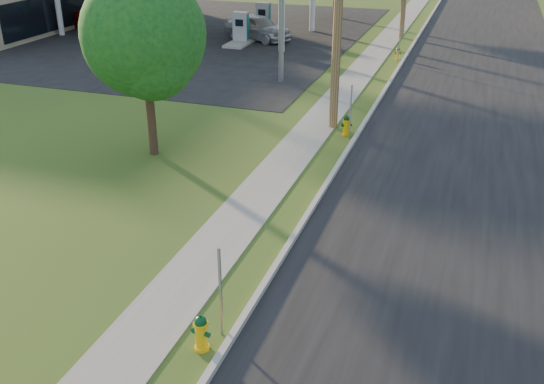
{
  "coord_description": "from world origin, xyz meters",
  "views": [
    {
      "loc": [
        4.32,
        -4.64,
        7.8
      ],
      "look_at": [
        0.0,
        8.0,
        1.4
      ],
      "focal_mm": 40.0,
      "sensor_mm": 36.0,
      "label": 1
    }
  ],
  "objects_px": {
    "fuel_pump_se": "(263,21)",
    "hydrant_far": "(398,53)",
    "hydrant_mid": "(346,125)",
    "fuel_pump_ne": "(241,32)",
    "car_silver": "(257,27)",
    "fuel_pump_sw": "(143,14)",
    "car_red": "(111,19)",
    "fuel_pump_nw": "(112,23)",
    "hydrant_near": "(201,333)",
    "tree_verge": "(146,41)"
  },
  "relations": [
    {
      "from": "fuel_pump_sw",
      "to": "car_red",
      "type": "height_order",
      "value": "fuel_pump_sw"
    },
    {
      "from": "fuel_pump_sw",
      "to": "hydrant_near",
      "type": "xyz_separation_m",
      "value": [
        18.55,
        -30.33,
        -0.33
      ]
    },
    {
      "from": "hydrant_mid",
      "to": "fuel_pump_nw",
      "type": "bearing_deg",
      "value": 143.54
    },
    {
      "from": "fuel_pump_nw",
      "to": "fuel_pump_sw",
      "type": "xyz_separation_m",
      "value": [
        0.0,
        4.0,
        0.0
      ]
    },
    {
      "from": "fuel_pump_se",
      "to": "hydrant_mid",
      "type": "height_order",
      "value": "fuel_pump_se"
    },
    {
      "from": "fuel_pump_sw",
      "to": "car_silver",
      "type": "distance_m",
      "value": 9.85
    },
    {
      "from": "fuel_pump_ne",
      "to": "fuel_pump_nw",
      "type": "bearing_deg",
      "value": 180.0
    },
    {
      "from": "hydrant_near",
      "to": "car_red",
      "type": "distance_m",
      "value": 33.58
    },
    {
      "from": "fuel_pump_nw",
      "to": "hydrant_far",
      "type": "distance_m",
      "value": 18.66
    },
    {
      "from": "fuel_pump_ne",
      "to": "car_red",
      "type": "distance_m",
      "value": 9.85
    },
    {
      "from": "car_silver",
      "to": "hydrant_far",
      "type": "bearing_deg",
      "value": -81.49
    },
    {
      "from": "fuel_pump_se",
      "to": "car_silver",
      "type": "xyz_separation_m",
      "value": [
        0.51,
        -2.54,
        0.06
      ]
    },
    {
      "from": "hydrant_near",
      "to": "car_silver",
      "type": "xyz_separation_m",
      "value": [
        -9.03,
        27.78,
        0.39
      ]
    },
    {
      "from": "hydrant_near",
      "to": "hydrant_mid",
      "type": "bearing_deg",
      "value": 89.87
    },
    {
      "from": "hydrant_near",
      "to": "fuel_pump_sw",
      "type": "bearing_deg",
      "value": 121.45
    },
    {
      "from": "fuel_pump_nw",
      "to": "fuel_pump_se",
      "type": "bearing_deg",
      "value": 23.96
    },
    {
      "from": "tree_verge",
      "to": "hydrant_far",
      "type": "height_order",
      "value": "tree_verge"
    },
    {
      "from": "hydrant_mid",
      "to": "car_silver",
      "type": "relative_size",
      "value": 0.17
    },
    {
      "from": "fuel_pump_ne",
      "to": "tree_verge",
      "type": "xyz_separation_m",
      "value": [
        3.83,
        -17.71,
        3.15
      ]
    },
    {
      "from": "fuel_pump_sw",
      "to": "hydrant_near",
      "type": "relative_size",
      "value": 4.01
    },
    {
      "from": "car_red",
      "to": "hydrant_far",
      "type": "bearing_deg",
      "value": -76.68
    },
    {
      "from": "fuel_pump_nw",
      "to": "fuel_pump_ne",
      "type": "height_order",
      "value": "same"
    },
    {
      "from": "tree_verge",
      "to": "hydrant_mid",
      "type": "distance_m",
      "value": 7.82
    },
    {
      "from": "fuel_pump_sw",
      "to": "car_red",
      "type": "distance_m",
      "value": 2.98
    },
    {
      "from": "fuel_pump_ne",
      "to": "car_silver",
      "type": "xyz_separation_m",
      "value": [
        0.51,
        1.46,
        0.06
      ]
    },
    {
      "from": "hydrant_near",
      "to": "car_silver",
      "type": "relative_size",
      "value": 0.17
    },
    {
      "from": "fuel_pump_se",
      "to": "tree_verge",
      "type": "xyz_separation_m",
      "value": [
        3.83,
        -21.71,
        3.15
      ]
    },
    {
      "from": "fuel_pump_se",
      "to": "hydrant_mid",
      "type": "distance_m",
      "value": 20.14
    },
    {
      "from": "fuel_pump_ne",
      "to": "hydrant_near",
      "type": "distance_m",
      "value": 28.0
    },
    {
      "from": "fuel_pump_sw",
      "to": "hydrant_mid",
      "type": "distance_m",
      "value": 25.67
    },
    {
      "from": "hydrant_mid",
      "to": "hydrant_far",
      "type": "bearing_deg",
      "value": 89.76
    },
    {
      "from": "fuel_pump_sw",
      "to": "hydrant_far",
      "type": "height_order",
      "value": "fuel_pump_sw"
    },
    {
      "from": "fuel_pump_ne",
      "to": "hydrant_far",
      "type": "xyz_separation_m",
      "value": [
        9.63,
        -0.97,
        -0.4
      ]
    },
    {
      "from": "hydrant_near",
      "to": "car_silver",
      "type": "height_order",
      "value": "car_silver"
    },
    {
      "from": "fuel_pump_se",
      "to": "hydrant_far",
      "type": "relative_size",
      "value": 4.82
    },
    {
      "from": "tree_verge",
      "to": "hydrant_near",
      "type": "height_order",
      "value": "tree_verge"
    },
    {
      "from": "hydrant_mid",
      "to": "tree_verge",
      "type": "bearing_deg",
      "value": -145.2
    },
    {
      "from": "hydrant_mid",
      "to": "fuel_pump_ne",
      "type": "bearing_deg",
      "value": 124.9
    },
    {
      "from": "hydrant_mid",
      "to": "car_red",
      "type": "xyz_separation_m",
      "value": [
        -19.36,
        14.85,
        0.42
      ]
    },
    {
      "from": "fuel_pump_ne",
      "to": "car_silver",
      "type": "height_order",
      "value": "fuel_pump_ne"
    },
    {
      "from": "hydrant_near",
      "to": "tree_verge",
      "type": "bearing_deg",
      "value": 123.59
    },
    {
      "from": "fuel_pump_sw",
      "to": "car_red",
      "type": "bearing_deg",
      "value": -105.33
    },
    {
      "from": "fuel_pump_sw",
      "to": "tree_verge",
      "type": "bearing_deg",
      "value": -59.43
    },
    {
      "from": "hydrant_mid",
      "to": "car_red",
      "type": "height_order",
      "value": "car_red"
    },
    {
      "from": "hydrant_far",
      "to": "fuel_pump_nw",
      "type": "bearing_deg",
      "value": 177.01
    },
    {
      "from": "car_silver",
      "to": "fuel_pump_ne",
      "type": "bearing_deg",
      "value": -175.94
    },
    {
      "from": "tree_verge",
      "to": "hydrant_near",
      "type": "xyz_separation_m",
      "value": [
        5.72,
        -8.61,
        -3.48
      ]
    },
    {
      "from": "fuel_pump_se",
      "to": "hydrant_far",
      "type": "bearing_deg",
      "value": -27.32
    },
    {
      "from": "fuel_pump_sw",
      "to": "car_silver",
      "type": "height_order",
      "value": "fuel_pump_sw"
    },
    {
      "from": "car_red",
      "to": "fuel_pump_nw",
      "type": "bearing_deg",
      "value": -125.49
    }
  ]
}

